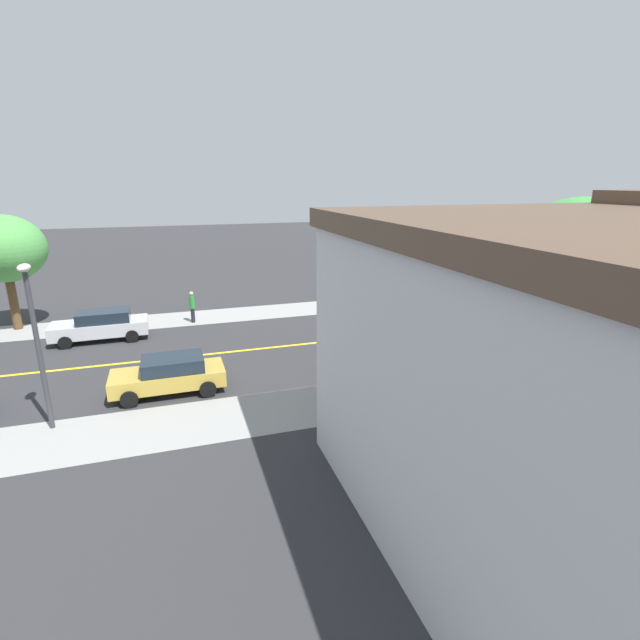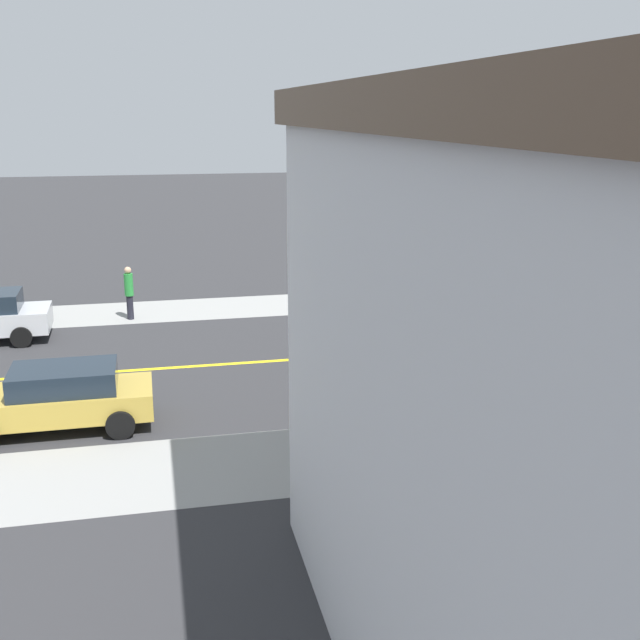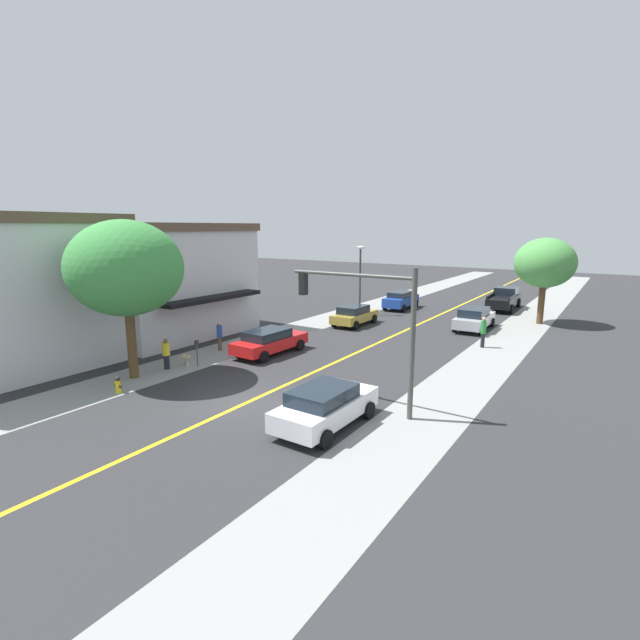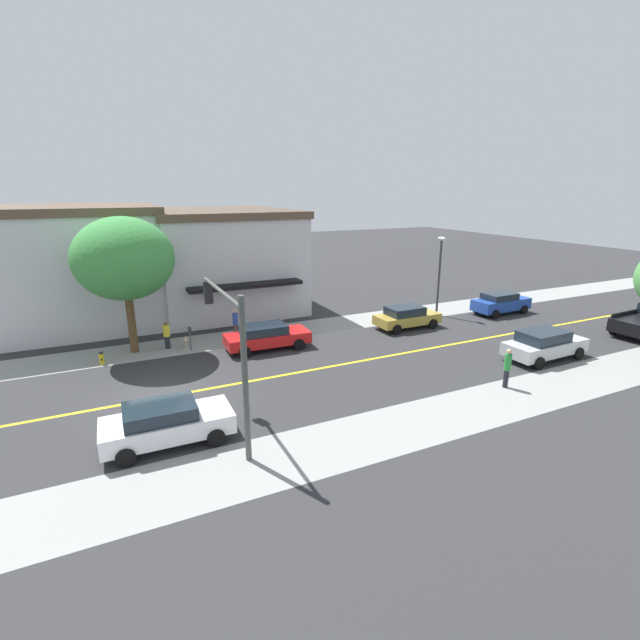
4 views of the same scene
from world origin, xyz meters
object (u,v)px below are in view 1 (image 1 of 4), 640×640
at_px(street_tree_left_near, 3,249).
at_px(pedestrian_blue_shirt, 448,367).
at_px(pedestrian_yellow_shirt, 526,355).
at_px(parking_meter, 489,348).
at_px(traffic_light_mast, 395,250).
at_px(pedestrian_green_shirt, 192,306).
at_px(gold_sedan_left_curb, 170,374).
at_px(small_dog, 502,364).
at_px(white_sedan_right_curb, 429,298).
at_px(street_tree_right_corner, 578,252).
at_px(fire_hydrant, 568,349).
at_px(street_lamp, 35,328).
at_px(silver_sedan_right_curb, 101,325).
at_px(red_sedan_left_curb, 393,350).

relative_size(street_tree_left_near, pedestrian_blue_shirt, 3.69).
bearing_deg(pedestrian_blue_shirt, pedestrian_yellow_shirt, 142.95).
relative_size(street_tree_left_near, parking_meter, 4.54).
bearing_deg(traffic_light_mast, parking_meter, -1.21).
relative_size(street_tree_left_near, pedestrian_yellow_shirt, 4.00).
bearing_deg(pedestrian_green_shirt, gold_sedan_left_curb, 134.74).
bearing_deg(small_dog, traffic_light_mast, 10.59).
height_order(white_sedan_right_curb, pedestrian_green_shirt, pedestrian_green_shirt).
distance_m(street_tree_right_corner, fire_hydrant, 5.27).
bearing_deg(gold_sedan_left_curb, street_lamp, 22.99).
distance_m(street_tree_right_corner, silver_sedan_right_curb, 22.74).
height_order(street_tree_left_near, parking_meter, street_tree_left_near).
height_order(street_tree_left_near, small_dog, street_tree_left_near).
relative_size(silver_sedan_right_curb, pedestrian_yellow_shirt, 3.00).
xyz_separation_m(street_tree_right_corner, traffic_light_mast, (11.15, 2.66, -1.34)).
bearing_deg(pedestrian_blue_shirt, small_dog, 149.32).
relative_size(pedestrian_green_shirt, pedestrian_blue_shirt, 1.08).
bearing_deg(fire_hydrant, street_tree_right_corner, 126.98).
xyz_separation_m(street_lamp, red_sedan_left_curb, (1.55, -13.41, -2.76)).
distance_m(traffic_light_mast, silver_sedan_right_curb, 17.28).
bearing_deg(gold_sedan_left_curb, street_tree_right_corner, 169.78).
relative_size(street_lamp, pedestrian_blue_shirt, 3.27).
bearing_deg(street_lamp, parking_meter, -89.91).
relative_size(street_lamp, pedestrian_yellow_shirt, 3.54).
bearing_deg(street_tree_right_corner, white_sedan_right_curb, 1.93).
xyz_separation_m(traffic_light_mast, pedestrian_blue_shirt, (-11.35, 3.18, -2.94)).
bearing_deg(street_tree_right_corner, traffic_light_mast, 13.39).
xyz_separation_m(parking_meter, small_dog, (-0.74, -0.14, -0.50)).
bearing_deg(silver_sedan_right_curb, parking_meter, 149.55).
bearing_deg(pedestrian_green_shirt, traffic_light_mast, -132.63).
distance_m(street_tree_right_corner, small_dog, 5.52).
bearing_deg(pedestrian_green_shirt, red_sedan_left_curb, -176.80).
xyz_separation_m(silver_sedan_right_curb, gold_sedan_left_curb, (-7.73, -3.30, -0.05)).
bearing_deg(pedestrian_yellow_shirt, parking_meter, 161.33).
bearing_deg(street_tree_right_corner, parking_meter, 67.24).
bearing_deg(parking_meter, pedestrian_yellow_shirt, -131.82).
xyz_separation_m(traffic_light_mast, pedestrian_yellow_shirt, (-10.95, -0.91, -3.04)).
xyz_separation_m(street_tree_right_corner, small_dog, (0.46, 2.72, -4.78)).
bearing_deg(traffic_light_mast, street_lamp, -60.40).
distance_m(street_tree_left_near, red_sedan_left_curb, 21.28).
xyz_separation_m(red_sedan_left_curb, gold_sedan_left_curb, (0.12, 9.54, 0.01)).
height_order(gold_sedan_left_curb, small_dog, gold_sedan_left_curb).
height_order(parking_meter, street_lamp, street_lamp).
height_order(street_tree_right_corner, fire_hydrant, street_tree_right_corner).
relative_size(street_tree_left_near, pedestrian_green_shirt, 3.41).
xyz_separation_m(street_lamp, white_sedan_right_curb, (9.45, -19.86, -2.73)).
distance_m(street_lamp, pedestrian_yellow_shirt, 18.70).
bearing_deg(small_dog, fire_hydrant, -68.70).
bearing_deg(fire_hydrant, pedestrian_green_shirt, 56.20).
distance_m(street_tree_right_corner, gold_sedan_left_curb, 17.18).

